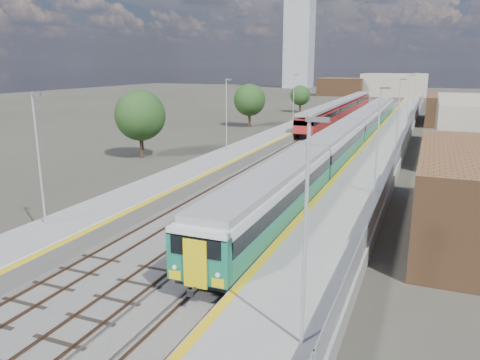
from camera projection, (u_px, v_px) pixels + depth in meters
The scene contains 11 objects.
ground at pixel (347, 142), 61.28m from camera, with size 320.00×320.00×0.00m, color #47443A.
ballast_bed at pixel (334, 139), 64.35m from camera, with size 10.50×155.00×0.06m, color #565451.
tracks at pixel (340, 137), 65.62m from camera, with size 8.96×160.00×0.17m.
platform_right at pixel (391, 138), 61.46m from camera, with size 4.70×155.00×8.52m.
platform_left at pixel (286, 132), 66.71m from camera, with size 4.30×155.00×8.52m.
buildings at pixel (339, 62), 144.97m from camera, with size 72.00×185.50×40.00m.
green_train at pixel (352, 132), 55.04m from camera, with size 2.87×79.91×3.16m.
red_train at pixel (342, 108), 86.48m from camera, with size 2.77×56.11×3.49m.
tree_a at pixel (140, 115), 50.12m from camera, with size 5.43×5.43×7.36m.
tree_b at pixel (250, 100), 75.35m from camera, with size 5.12×5.12×6.94m.
tree_c at pixel (300, 96), 98.58m from camera, with size 4.17×4.17×5.65m.
Camera 1 is at (9.89, -11.48, 9.99)m, focal length 35.00 mm.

